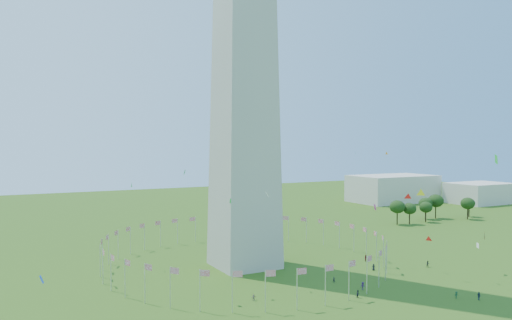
{
  "coord_description": "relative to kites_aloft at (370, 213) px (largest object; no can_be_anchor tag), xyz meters",
  "views": [
    {
      "loc": [
        -63.68,
        -78.75,
        35.84
      ],
      "look_at": [
        -4.08,
        35.0,
        31.35
      ],
      "focal_mm": 35.0,
      "sensor_mm": 36.0,
      "label": 1
    }
  ],
  "objects": [
    {
      "name": "ground",
      "position": [
        -20.8,
        -19.74,
        -18.01
      ],
      "size": [
        600.0,
        600.0,
        0.0
      ],
      "primitive_type": "plane",
      "color": "#2A4D12",
      "rests_on": "ground"
    },
    {
      "name": "tree_line_east",
      "position": [
        93.12,
        65.75,
        -13.01
      ],
      "size": [
        53.3,
        15.85,
        11.19
      ],
      "color": "#234617",
      "rests_on": "ground"
    },
    {
      "name": "crowd",
      "position": [
        -15.27,
        -17.62,
        -17.14
      ],
      "size": [
        107.63,
        73.21,
        1.98
      ],
      "color": "#301747",
      "rests_on": "ground"
    },
    {
      "name": "gov_building_east_a",
      "position": [
        129.2,
        130.26,
        -10.01
      ],
      "size": [
        50.0,
        30.0,
        16.0
      ],
      "primitive_type": "cube",
      "color": "beige",
      "rests_on": "ground"
    },
    {
      "name": "gov_building_east_b",
      "position": [
        169.2,
        100.26,
        -12.01
      ],
      "size": [
        35.0,
        25.0,
        12.0
      ],
      "primitive_type": "cube",
      "color": "beige",
      "rests_on": "ground"
    },
    {
      "name": "kites_aloft",
      "position": [
        0.0,
        0.0,
        0.0
      ],
      "size": [
        120.27,
        86.65,
        29.47
      ],
      "color": "yellow",
      "rests_on": "ground"
    },
    {
      "name": "flag_ring",
      "position": [
        -20.8,
        30.26,
        -13.51
      ],
      "size": [
        80.24,
        80.24,
        9.0
      ],
      "color": "silver",
      "rests_on": "ground"
    }
  ]
}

